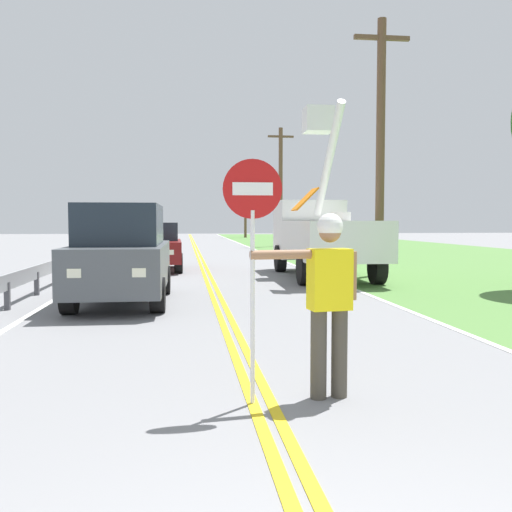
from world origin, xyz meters
TOP-DOWN VIEW (x-y plane):
  - grass_verge_right at (11.60, 20.00)m, footprint 16.00×110.00m
  - centerline_yellow_left at (-0.09, 20.00)m, footprint 0.11×110.00m
  - centerline_yellow_right at (0.09, 20.00)m, footprint 0.11×110.00m
  - edge_line_right at (3.60, 20.00)m, footprint 0.12×110.00m
  - edge_line_left at (-3.60, 20.00)m, footprint 0.12×110.00m
  - flagger_worker at (0.67, 3.75)m, footprint 1.08×0.30m
  - stop_sign_paddle at (-0.09, 3.65)m, footprint 0.56×0.04m
  - utility_bucket_truck at (3.59, 16.16)m, footprint 2.74×6.84m
  - oncoming_suv_nearest at (-2.05, 10.75)m, footprint 1.95×4.63m
  - oncoming_sedan_second at (-1.77, 19.00)m, footprint 1.97×4.14m
  - utility_pole_near at (5.51, 16.12)m, footprint 1.80×0.28m
  - utility_pole_mid at (5.97, 37.92)m, footprint 1.80×0.28m
  - utility_pole_far at (5.78, 59.34)m, footprint 1.80×0.28m
  - guardrail_left_shoulder at (-4.20, 15.75)m, footprint 0.10×32.00m

SIDE VIEW (x-z plane):
  - grass_verge_right at x=11.60m, z-range 0.00..0.01m
  - centerline_yellow_left at x=-0.09m, z-range 0.00..0.01m
  - centerline_yellow_right at x=0.09m, z-range 0.00..0.01m
  - edge_line_right at x=3.60m, z-range 0.00..0.01m
  - edge_line_left at x=-3.60m, z-range 0.00..0.01m
  - guardrail_left_shoulder at x=-4.20m, z-range 0.16..0.87m
  - oncoming_sedan_second at x=-1.77m, z-range -0.02..1.68m
  - flagger_worker at x=0.67m, z-range 0.13..1.96m
  - oncoming_suv_nearest at x=-2.05m, z-range 0.01..2.11m
  - utility_bucket_truck at x=3.59m, z-range -1.30..4.12m
  - stop_sign_paddle at x=-0.09m, z-range 0.54..2.87m
  - utility_pole_far at x=5.78m, z-range 0.18..8.17m
  - utility_pole_near at x=5.51m, z-range 0.18..8.31m
  - utility_pole_mid at x=5.97m, z-range 0.18..8.39m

